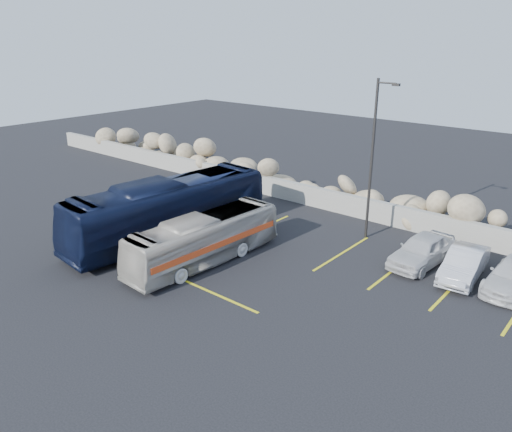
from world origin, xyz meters
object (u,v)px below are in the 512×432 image
Objects in this scene: car_a at (422,250)px; car_b at (464,264)px; lamppost at (373,156)px; tour_coach at (169,209)px; vintage_bus at (204,239)px.

car_a is 1.93m from car_b.
lamppost reaches higher than car_a.
tour_coach is 2.70× the size of car_a.
tour_coach is (-3.45, 0.90, 0.42)m from vintage_bus.
lamppost is at bearing 165.54° from car_a.
tour_coach is at bearing -140.24° from lamppost.
vintage_bus is at bearing -9.18° from tour_coach.
vintage_bus reaches higher than car_a.
car_b is (13.14, 5.12, -0.91)m from tour_coach.
vintage_bus reaches higher than car_b.
lamppost is at bearing 160.53° from car_b.
car_a is at bearing 170.91° from car_b.
car_a is (7.76, 6.15, -0.42)m from vintage_bus.
tour_coach is at bearing -149.44° from car_a.
tour_coach is (-7.81, -6.49, -2.75)m from lamppost.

